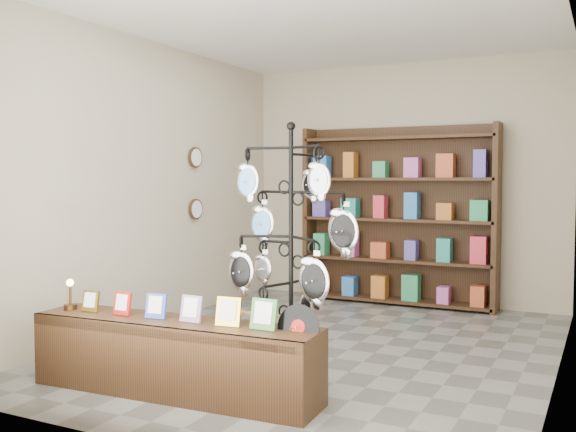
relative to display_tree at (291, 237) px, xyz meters
The scene contains 6 objects.
ground 1.72m from the display_tree, 103.03° to the left, with size 5.00×5.00×0.00m, color slate.
room_envelope 1.48m from the display_tree, 103.03° to the left, with size 5.00×5.00×5.00m.
display_tree is the anchor object (origin of this frame).
front_shelf 1.20m from the display_tree, 149.30° to the right, with size 2.21×0.56×0.78m.
back_shelving 3.57m from the display_tree, 94.69° to the left, with size 2.42×0.36×2.20m.
wall_clocks 3.08m from the display_tree, 137.66° to the left, with size 0.03×0.24×0.84m.
Camera 1 is at (2.33, -5.38, 1.55)m, focal length 40.00 mm.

